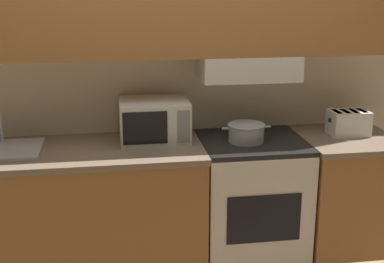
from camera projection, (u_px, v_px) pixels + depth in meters
The scene contains 8 objects.
ground_plane at pixel (173, 250), 3.88m from camera, with size 16.00×16.00×0.00m, color #7F664C.
wall_back at pixel (174, 47), 3.41m from camera, with size 5.22×0.38×2.55m.
lower_counter_main at pixel (78, 218), 3.35m from camera, with size 1.57×0.67×0.91m.
lower_counter_right_stub at pixel (342, 200), 3.61m from camera, with size 0.60×0.67×0.91m.
stove_range at pixel (250, 206), 3.53m from camera, with size 0.65×0.63×0.91m.
cooking_pot at pixel (246, 132), 3.35m from camera, with size 0.31×0.24×0.12m.
microwave at pixel (154, 120), 3.38m from camera, with size 0.43×0.37×0.26m.
toaster at pixel (349, 123), 3.49m from camera, with size 0.26×0.18×0.16m.
Camera 1 is at (-0.40, -3.47, 1.90)m, focal length 50.00 mm.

